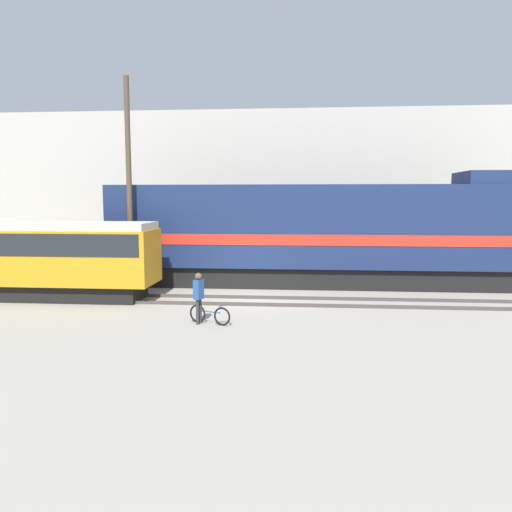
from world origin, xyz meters
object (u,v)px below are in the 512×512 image
Objects in this scene: streetcar at (43,255)px; utility_pole_left at (129,186)px; freight_locomotive at (316,234)px; bicycle at (210,315)px; person at (199,293)px.

utility_pole_left reaches higher than streetcar.
utility_pole_left is (-8.46, -2.10, 2.25)m from freight_locomotive.
person reaches higher than bicycle.
utility_pole_left is at bearing 129.07° from bicycle.
utility_pole_left reaches higher than freight_locomotive.
streetcar is 8.71m from bicycle.
bicycle is (-3.78, -7.86, -2.24)m from freight_locomotive.
streetcar is at bearing -145.67° from utility_pole_left.
person is 0.18× the size of utility_pole_left.
person is at bearing -178.35° from bicycle.
bicycle is (7.75, -3.66, -1.54)m from streetcar.
freight_locomotive reaches higher than person.
utility_pole_left is (-4.31, 5.77, 3.74)m from person.
person is (7.38, -3.68, -0.79)m from streetcar.
utility_pole_left is at bearing 126.73° from person.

